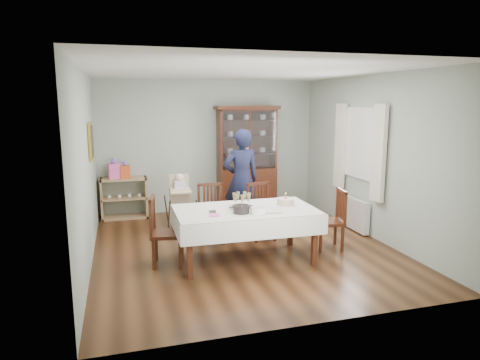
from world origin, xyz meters
name	(u,v)px	position (x,y,z in m)	size (l,w,h in m)	color
floor	(242,247)	(0.00, 0.00, 0.00)	(5.00, 5.00, 0.00)	#593319
room_shell	(233,136)	(0.00, 0.53, 1.70)	(5.00, 5.00, 5.00)	#9EAA99
dining_table	(245,234)	(-0.12, -0.57, 0.38)	(2.01, 1.17, 0.76)	#491F12
china_cabinet	(247,157)	(0.75, 2.26, 1.12)	(1.30, 0.48, 2.18)	#491F12
sideboard	(124,198)	(-1.75, 2.28, 0.40)	(0.90, 0.38, 0.80)	tan
picture_frame	(91,141)	(-2.22, 0.80, 1.65)	(0.04, 0.48, 0.58)	gold
window	(361,143)	(2.22, 0.30, 1.55)	(0.04, 1.02, 1.22)	white
curtain_left	(379,153)	(2.16, -0.32, 1.45)	(0.07, 0.30, 1.55)	silver
curtain_right	(340,146)	(2.16, 0.92, 1.45)	(0.07, 0.30, 1.55)	silver
radiator	(355,214)	(2.16, 0.30, 0.30)	(0.10, 0.80, 0.55)	white
chair_far_left	(212,225)	(-0.41, 0.38, 0.28)	(0.45, 0.45, 0.94)	#491F12
chair_far_right	(261,222)	(0.42, 0.32, 0.27)	(0.44, 0.44, 0.92)	#491F12
chair_end_left	(166,245)	(-1.23, -0.44, 0.29)	(0.52, 0.52, 0.98)	#491F12
chair_end_right	(329,231)	(1.28, -0.44, 0.28)	(0.48, 0.48, 0.93)	#491F12
woman	(241,180)	(0.26, 0.96, 0.90)	(0.65, 0.43, 1.79)	black
high_chair	(180,209)	(-0.82, 1.08, 0.40)	(0.48, 0.48, 1.04)	black
champagne_tray	(242,204)	(-0.16, -0.51, 0.83)	(0.36, 0.36, 0.22)	silver
birthday_cake	(286,202)	(0.50, -0.54, 0.81)	(0.28, 0.28, 0.19)	white
plate_stack_dark	(241,209)	(-0.24, -0.76, 0.81)	(0.22, 0.22, 0.11)	black
plate_stack_white	(258,210)	(-0.03, -0.86, 0.80)	(0.21, 0.21, 0.09)	white
napkin_stack	(215,215)	(-0.62, -0.81, 0.77)	(0.13, 0.13, 0.02)	#ED57B1
cutlery	(210,212)	(-0.65, -0.62, 0.77)	(0.12, 0.17, 0.01)	silver
cake_knife	(272,213)	(0.15, -0.92, 0.77)	(0.30, 0.03, 0.01)	silver
gift_bag_pink	(114,170)	(-1.91, 2.26, 0.97)	(0.23, 0.17, 0.40)	#ED57B1
gift_bag_orange	(125,170)	(-1.70, 2.26, 0.95)	(0.19, 0.13, 0.34)	#DB4B22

